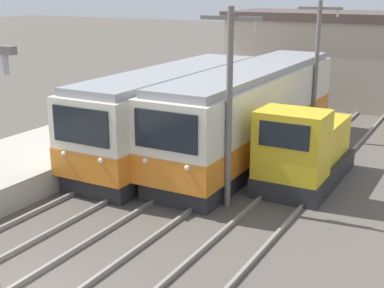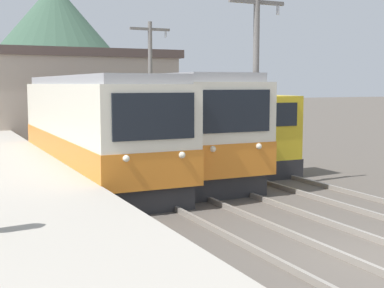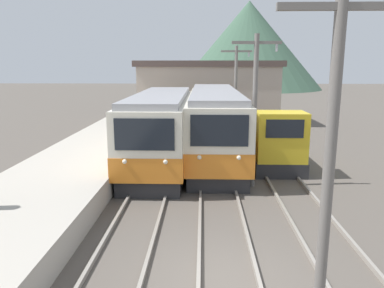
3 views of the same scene
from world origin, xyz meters
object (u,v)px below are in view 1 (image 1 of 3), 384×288
Objects in this scene: catenary_mast_mid at (229,101)px; catenary_mast_far at (316,65)px; commuter_train_left at (173,117)px; commuter_train_center at (251,115)px; shunting_locomotive at (304,151)px.

catenary_mast_far is at bearing 90.00° from catenary_mast_mid.
catenary_mast_mid is (4.31, -3.73, 1.77)m from commuter_train_left.
commuter_train_center is at bearing 105.44° from catenary_mast_mid.
shunting_locomotive is 0.83× the size of catenary_mast_mid.
commuter_train_center reaches higher than shunting_locomotive.
catenary_mast_far reaches higher than commuter_train_left.
commuter_train_center is at bearing 143.82° from shunting_locomotive.
commuter_train_center reaches higher than commuter_train_left.
shunting_locomotive is 6.68m from catenary_mast_far.
commuter_train_left is 1.82× the size of catenary_mast_far.
shunting_locomotive is at bearing -4.56° from commuter_train_left.
catenary_mast_far is (1.51, 3.90, 1.74)m from commuter_train_center.
commuter_train_center is 2.61× the size of shunting_locomotive.
commuter_train_left is at bearing -127.42° from catenary_mast_far.
commuter_train_left reaches higher than shunting_locomotive.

